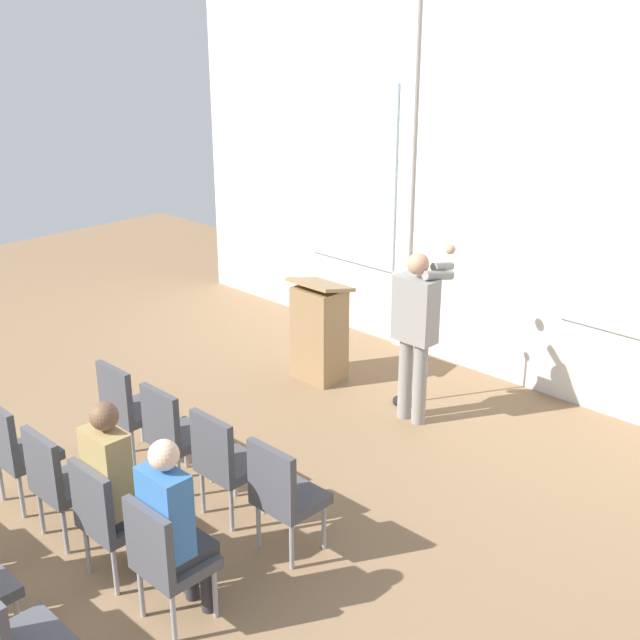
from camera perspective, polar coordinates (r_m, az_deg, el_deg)
The scene contains 15 objects.
rear_partition at distance 9.03m, azimuth 11.16°, elevation 9.32°, with size 8.89×0.14×4.28m.
speaker at distance 7.98m, azimuth 6.63°, elevation -0.34°, with size 0.51×0.69×1.73m.
mic_stand at distance 8.57m, azimuth 6.06°, elevation -3.67°, with size 0.28×0.28×1.55m.
lectern at distance 9.01m, azimuth -0.05°, elevation -0.80°, with size 0.60×0.48×1.16m.
chair_r0_c0 at distance 7.62m, azimuth -13.17°, elevation -5.75°, with size 0.46×0.44×0.94m.
chair_r0_c1 at distance 7.11m, azimuth -10.14°, elevation -7.51°, with size 0.46×0.44×0.94m.
chair_r0_c2 at distance 6.63m, azimuth -6.64°, elevation -9.51°, with size 0.46×0.44×0.94m.
chair_r0_c3 at distance 6.19m, azimuth -2.57°, elevation -11.76°, with size 0.46×0.44×0.94m.
chair_r1_c0 at distance 7.18m, azimuth -20.24°, elevation -8.25°, with size 0.46×0.44×0.94m.
chair_r1_c1 at distance 6.64m, azimuth -17.59°, elevation -10.38°, with size 0.46×0.44×0.94m.
chair_r1_c2 at distance 6.13m, azimuth -14.43°, elevation -12.85°, with size 0.46×0.44×0.94m.
audience_r1_c2 at distance 6.04m, azimuth -14.00°, elevation -10.75°, with size 0.36×0.39×1.39m.
chair_r1_c3 at distance 5.66m, azimuth -10.64°, elevation -15.69°, with size 0.46×0.44×0.94m.
audience_r1_c3 at distance 5.57m, azimuth -10.12°, elevation -13.57°, with size 0.36×0.39×1.36m.
chair_r2_c3 at distance 5.27m, azimuth -20.54°, elevation -19.93°, with size 0.46×0.44×0.94m.
Camera 1 is at (4.84, -0.65, 3.86)m, focal length 46.33 mm.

